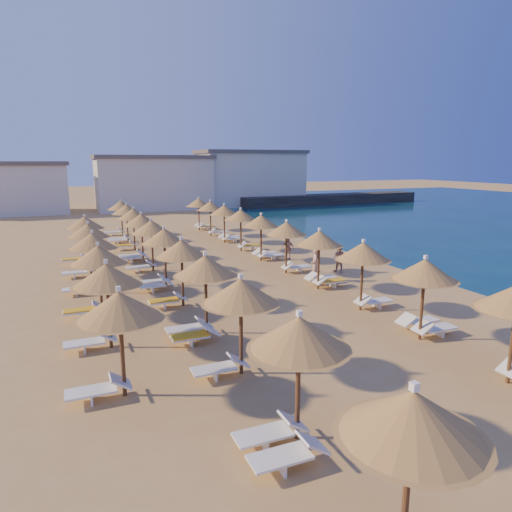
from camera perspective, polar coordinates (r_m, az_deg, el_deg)
name	(u,v)px	position (r m, az deg, el deg)	size (l,w,h in m)	color
ground	(272,299)	(22.09, 1.99, -5.44)	(220.00, 220.00, 0.00)	tan
jetty	(331,199)	(71.85, 9.37, 7.02)	(30.00, 4.00, 1.50)	black
hotel_blocks	(152,182)	(65.52, -12.84, 9.03)	(48.68, 9.30, 8.10)	beige
parasol_row_east	(286,229)	(26.69, 3.83, 3.34)	(2.46, 39.62, 3.22)	brown
parasol_row_west	(164,237)	(24.35, -11.40, 2.31)	(2.46, 39.62, 3.22)	brown
parasol_row_inland	(95,248)	(22.09, -19.46, 0.91)	(2.46, 21.04, 3.22)	brown
loungers	(211,276)	(25.11, -5.59, -2.56)	(13.88, 38.72, 0.66)	white
beachgoer_b	(339,259)	(27.57, 10.37, -0.35)	(0.81, 0.63, 1.67)	tan
beachgoer_a	(315,264)	(25.35, 7.40, -1.06)	(0.69, 0.45, 1.89)	tan
beachgoer_c	(288,248)	(30.85, 4.00, 0.98)	(0.90, 0.37, 1.54)	tan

